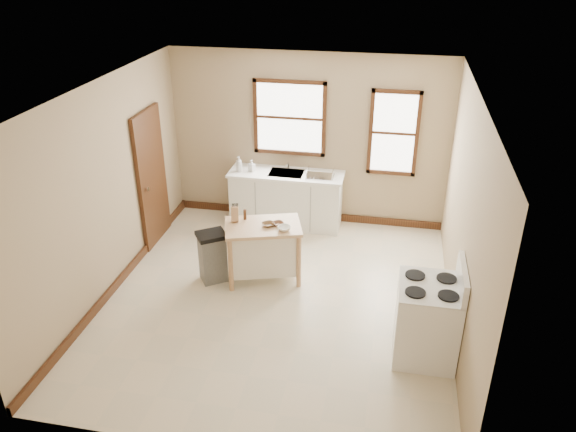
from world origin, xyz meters
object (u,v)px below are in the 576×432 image
(pepper_grinder, at_px, (245,214))
(bowl_b, at_px, (278,224))
(kitchen_island, at_px, (263,252))
(bowl_a, at_px, (268,224))
(trash_bin, at_px, (213,257))
(soap_bottle_b, at_px, (252,166))
(dish_rack, at_px, (320,173))
(soap_bottle_a, at_px, (239,164))
(knife_block, at_px, (235,214))
(gas_stove, at_px, (428,311))
(bowl_c, at_px, (284,228))

(pepper_grinder, distance_m, bowl_b, 0.49)
(kitchen_island, bearing_deg, bowl_a, -18.63)
(pepper_grinder, bearing_deg, kitchen_island, -23.78)
(trash_bin, bearing_deg, bowl_b, -19.56)
(soap_bottle_b, height_order, bowl_b, soap_bottle_b)
(soap_bottle_b, distance_m, dish_rack, 1.13)
(dish_rack, relative_size, bowl_a, 2.60)
(dish_rack, relative_size, trash_bin, 0.58)
(trash_bin, bearing_deg, soap_bottle_a, 58.33)
(soap_bottle_b, bearing_deg, knife_block, -59.26)
(kitchen_island, distance_m, knife_block, 0.66)
(bowl_a, bearing_deg, knife_block, 173.89)
(soap_bottle_b, xyz_separation_m, dish_rack, (1.13, -0.02, -0.04))
(gas_stove, bearing_deg, bowl_b, 147.54)
(soap_bottle_b, distance_m, knife_block, 1.62)
(knife_block, relative_size, trash_bin, 0.27)
(soap_bottle_a, bearing_deg, bowl_b, -38.11)
(soap_bottle_a, height_order, trash_bin, soap_bottle_a)
(knife_block, xyz_separation_m, gas_stove, (2.59, -1.26, -0.34))
(kitchen_island, relative_size, knife_block, 5.12)
(soap_bottle_b, bearing_deg, kitchen_island, -46.22)
(dish_rack, height_order, bowl_b, dish_rack)
(soap_bottle_b, relative_size, kitchen_island, 0.19)
(pepper_grinder, bearing_deg, soap_bottle_b, 100.84)
(bowl_b, bearing_deg, trash_bin, -164.95)
(pepper_grinder, relative_size, gas_stove, 0.12)
(bowl_b, xyz_separation_m, bowl_c, (0.11, -0.14, 0.01))
(trash_bin, height_order, gas_stove, gas_stove)
(soap_bottle_a, relative_size, pepper_grinder, 1.71)
(bowl_c, bearing_deg, kitchen_island, 164.53)
(pepper_grinder, height_order, bowl_c, pepper_grinder)
(bowl_b, distance_m, bowl_c, 0.18)
(bowl_b, relative_size, trash_bin, 0.20)
(kitchen_island, distance_m, bowl_c, 0.55)
(bowl_a, relative_size, gas_stove, 0.14)
(bowl_c, bearing_deg, bowl_a, 160.30)
(bowl_a, relative_size, bowl_c, 0.93)
(bowl_c, bearing_deg, soap_bottle_a, 122.65)
(pepper_grinder, relative_size, bowl_b, 1.02)
(soap_bottle_a, relative_size, kitchen_island, 0.25)
(dish_rack, distance_m, bowl_b, 1.63)
(bowl_a, xyz_separation_m, bowl_c, (0.24, -0.08, 0.01))
(dish_rack, bearing_deg, soap_bottle_a, -164.97)
(dish_rack, distance_m, gas_stove, 3.31)
(bowl_a, bearing_deg, soap_bottle_b, 111.46)
(soap_bottle_b, distance_m, bowl_a, 1.79)
(bowl_b, height_order, trash_bin, bowl_b)
(pepper_grinder, height_order, bowl_a, pepper_grinder)
(bowl_a, distance_m, trash_bin, 0.92)
(trash_bin, xyz_separation_m, gas_stove, (2.87, -1.03, 0.23))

